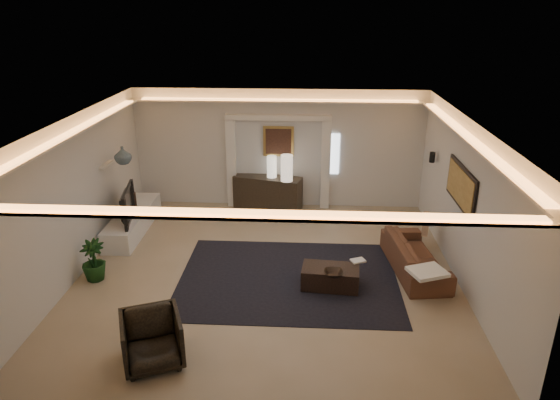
# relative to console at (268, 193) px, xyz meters

# --- Properties ---
(floor) EXTENTS (7.00, 7.00, 0.00)m
(floor) POSITION_rel_console_xyz_m (0.25, -3.25, -0.40)
(floor) COLOR tan
(floor) RESTS_ON ground
(ceiling) EXTENTS (7.00, 7.00, 0.00)m
(ceiling) POSITION_rel_console_xyz_m (0.25, -3.25, 2.50)
(ceiling) COLOR white
(ceiling) RESTS_ON ground
(wall_back) EXTENTS (7.00, 0.00, 7.00)m
(wall_back) POSITION_rel_console_xyz_m (0.25, 0.25, 1.05)
(wall_back) COLOR silver
(wall_back) RESTS_ON ground
(wall_front) EXTENTS (7.00, 0.00, 7.00)m
(wall_front) POSITION_rel_console_xyz_m (0.25, -6.75, 1.05)
(wall_front) COLOR silver
(wall_front) RESTS_ON ground
(wall_left) EXTENTS (0.00, 7.00, 7.00)m
(wall_left) POSITION_rel_console_xyz_m (-3.25, -3.25, 1.05)
(wall_left) COLOR silver
(wall_left) RESTS_ON ground
(wall_right) EXTENTS (0.00, 7.00, 7.00)m
(wall_right) POSITION_rel_console_xyz_m (3.75, -3.25, 1.05)
(wall_right) COLOR silver
(wall_right) RESTS_ON ground
(cove_soffit) EXTENTS (7.00, 7.00, 0.04)m
(cove_soffit) POSITION_rel_console_xyz_m (0.25, -3.25, 2.22)
(cove_soffit) COLOR silver
(cove_soffit) RESTS_ON ceiling
(daylight_slit) EXTENTS (0.25, 0.03, 1.00)m
(daylight_slit) POSITION_rel_console_xyz_m (1.60, 0.23, 0.95)
(daylight_slit) COLOR white
(daylight_slit) RESTS_ON wall_back
(area_rug) EXTENTS (4.00, 3.00, 0.01)m
(area_rug) POSITION_rel_console_xyz_m (0.65, -3.45, -0.39)
(area_rug) COLOR black
(area_rug) RESTS_ON ground
(pilaster_left) EXTENTS (0.22, 0.20, 2.20)m
(pilaster_left) POSITION_rel_console_xyz_m (-0.90, 0.15, 0.70)
(pilaster_left) COLOR silver
(pilaster_left) RESTS_ON ground
(pilaster_right) EXTENTS (0.22, 0.20, 2.20)m
(pilaster_right) POSITION_rel_console_xyz_m (1.40, 0.15, 0.70)
(pilaster_right) COLOR silver
(pilaster_right) RESTS_ON ground
(alcove_header) EXTENTS (2.52, 0.20, 0.12)m
(alcove_header) POSITION_rel_console_xyz_m (0.25, 0.15, 1.85)
(alcove_header) COLOR silver
(alcove_header) RESTS_ON wall_back
(painting_frame) EXTENTS (0.74, 0.04, 0.74)m
(painting_frame) POSITION_rel_console_xyz_m (0.25, 0.22, 1.25)
(painting_frame) COLOR tan
(painting_frame) RESTS_ON wall_back
(painting_canvas) EXTENTS (0.62, 0.02, 0.62)m
(painting_canvas) POSITION_rel_console_xyz_m (0.25, 0.19, 1.25)
(painting_canvas) COLOR #4C2D1E
(painting_canvas) RESTS_ON wall_back
(art_panel_frame) EXTENTS (0.04, 1.64, 0.74)m
(art_panel_frame) POSITION_rel_console_xyz_m (3.72, -2.95, 1.30)
(art_panel_frame) COLOR black
(art_panel_frame) RESTS_ON wall_right
(art_panel_gold) EXTENTS (0.02, 1.50, 0.62)m
(art_panel_gold) POSITION_rel_console_xyz_m (3.70, -2.95, 1.30)
(art_panel_gold) COLOR tan
(art_panel_gold) RESTS_ON wall_right
(wall_sconce) EXTENTS (0.12, 0.12, 0.22)m
(wall_sconce) POSITION_rel_console_xyz_m (3.63, -1.05, 1.28)
(wall_sconce) COLOR black
(wall_sconce) RESTS_ON wall_right
(wall_niche) EXTENTS (0.10, 0.55, 0.04)m
(wall_niche) POSITION_rel_console_xyz_m (-3.19, -1.85, 1.25)
(wall_niche) COLOR silver
(wall_niche) RESTS_ON wall_left
(console) EXTENTS (1.72, 0.91, 0.82)m
(console) POSITION_rel_console_xyz_m (0.00, 0.00, 0.00)
(console) COLOR black
(console) RESTS_ON ground
(lamp_left) EXTENTS (0.24, 0.24, 0.52)m
(lamp_left) POSITION_rel_console_xyz_m (0.10, 0.00, 0.69)
(lamp_left) COLOR white
(lamp_left) RESTS_ON console
(lamp_right) EXTENTS (0.29, 0.29, 0.63)m
(lamp_right) POSITION_rel_console_xyz_m (0.48, -0.26, 0.69)
(lamp_right) COLOR #F6DFC3
(lamp_right) RESTS_ON console
(media_ledge) EXTENTS (0.64, 2.44, 0.46)m
(media_ledge) POSITION_rel_console_xyz_m (-2.90, -1.53, -0.17)
(media_ledge) COLOR silver
(media_ledge) RESTS_ON ground
(tv) EXTENTS (1.24, 0.39, 0.71)m
(tv) POSITION_rel_console_xyz_m (-2.90, -1.98, 0.41)
(tv) COLOR black
(tv) RESTS_ON media_ledge
(figurine) EXTENTS (0.18, 0.18, 0.40)m
(figurine) POSITION_rel_console_xyz_m (-2.90, -1.39, 0.24)
(figurine) COLOR black
(figurine) RESTS_ON media_ledge
(ginger_jar) EXTENTS (0.44, 0.44, 0.36)m
(ginger_jar) POSITION_rel_console_xyz_m (-2.82, -1.85, 1.45)
(ginger_jar) COLOR #4D5867
(ginger_jar) RESTS_ON wall_niche
(plant) EXTENTS (0.45, 0.45, 0.78)m
(plant) POSITION_rel_console_xyz_m (-2.90, -3.66, -0.01)
(plant) COLOR black
(plant) RESTS_ON ground
(sofa) EXTENTS (2.13, 1.04, 0.60)m
(sofa) POSITION_rel_console_xyz_m (3.03, -2.99, -0.10)
(sofa) COLOR #2F2215
(sofa) RESTS_ON ground
(throw_blanket) EXTENTS (0.72, 0.66, 0.06)m
(throw_blanket) POSITION_rel_console_xyz_m (3.01, -4.03, 0.15)
(throw_blanket) COLOR #F1E8C8
(throw_blanket) RESTS_ON sofa
(throw_pillow) EXTENTS (0.21, 0.42, 0.40)m
(throw_pillow) POSITION_rel_console_xyz_m (3.40, -2.03, 0.15)
(throw_pillow) COLOR tan
(throw_pillow) RESTS_ON sofa
(coffee_table) EXTENTS (1.05, 0.64, 0.37)m
(coffee_table) POSITION_rel_console_xyz_m (1.41, -3.70, -0.20)
(coffee_table) COLOR black
(coffee_table) RESTS_ON ground
(bowl) EXTENTS (0.35, 0.35, 0.08)m
(bowl) POSITION_rel_console_xyz_m (1.45, -3.96, 0.05)
(bowl) COLOR black
(bowl) RESTS_ON coffee_table
(magazine) EXTENTS (0.30, 0.26, 0.03)m
(magazine) POSITION_rel_console_xyz_m (1.91, -3.43, 0.02)
(magazine) COLOR silver
(magazine) RESTS_ON coffee_table
(armchair) EXTENTS (1.06, 1.07, 0.75)m
(armchair) POSITION_rel_console_xyz_m (-1.15, -5.87, -0.02)
(armchair) COLOR black
(armchair) RESTS_ON ground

